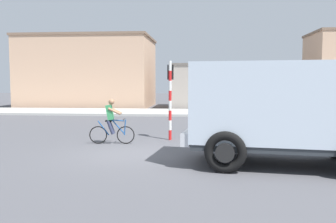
% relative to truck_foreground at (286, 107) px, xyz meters
% --- Properties ---
extents(ground_plane, '(120.00, 120.00, 0.00)m').
position_rel_truck_foreground_xyz_m(ground_plane, '(-4.55, 1.22, -1.67)').
color(ground_plane, '#4C4C51').
extents(sidewalk_far, '(80.00, 5.00, 0.16)m').
position_rel_truck_foreground_xyz_m(sidewalk_far, '(-4.55, 16.46, -1.59)').
color(sidewalk_far, '#ADADA8').
rests_on(sidewalk_far, ground).
extents(truck_foreground, '(5.70, 3.37, 2.90)m').
position_rel_truck_foreground_xyz_m(truck_foreground, '(0.00, 0.00, 0.00)').
color(truck_foreground, silver).
rests_on(truck_foreground, ground).
extents(cyclist, '(1.73, 0.50, 1.72)m').
position_rel_truck_foreground_xyz_m(cyclist, '(-5.75, 3.07, -0.80)').
color(cyclist, black).
rests_on(cyclist, ground).
extents(traffic_light_pole, '(0.24, 0.43, 3.20)m').
position_rel_truck_foreground_xyz_m(traffic_light_pole, '(-3.61, 4.29, 0.40)').
color(traffic_light_pole, red).
rests_on(traffic_light_pole, ground).
extents(car_red_near, '(4.16, 2.20, 1.60)m').
position_rel_truck_foreground_xyz_m(car_red_near, '(3.10, 11.77, -0.85)').
color(car_red_near, '#1E2328').
rests_on(car_red_near, ground).
extents(pedestrian_near_kerb, '(0.34, 0.22, 1.62)m').
position_rel_truck_foreground_xyz_m(pedestrian_near_kerb, '(-0.23, 12.43, -0.82)').
color(pedestrian_near_kerb, '#2D334C').
rests_on(pedestrian_near_kerb, ground).
extents(building_corner_left, '(11.77, 7.91, 6.46)m').
position_rel_truck_foreground_xyz_m(building_corner_left, '(-12.81, 23.35, 1.57)').
color(building_corner_left, tan).
rests_on(building_corner_left, ground).
extents(building_mid_block, '(9.67, 6.55, 3.86)m').
position_rel_truck_foreground_xyz_m(building_mid_block, '(-0.12, 22.51, 0.26)').
color(building_mid_block, '#9E9389').
rests_on(building_mid_block, ground).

